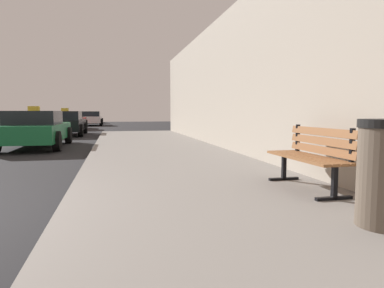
{
  "coord_description": "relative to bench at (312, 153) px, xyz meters",
  "views": [
    {
      "loc": [
        2.65,
        -3.95,
        1.24
      ],
      "look_at": [
        3.97,
        1.9,
        0.68
      ],
      "focal_mm": 32.47,
      "sensor_mm": 36.0,
      "label": 1
    }
  ],
  "objects": [
    {
      "name": "sidewalk",
      "position": [
        -1.39,
        -0.44,
        -0.58
      ],
      "size": [
        4.0,
        32.0,
        0.15
      ],
      "primitive_type": "cube",
      "color": "gray",
      "rests_on": "ground_plane"
    },
    {
      "name": "bench",
      "position": [
        0.0,
        0.0,
        0.0
      ],
      "size": [
        0.52,
        1.54,
        0.89
      ],
      "rotation": [
        0.0,
        0.0,
        0.01
      ],
      "color": "brown",
      "rests_on": "sidewalk"
    },
    {
      "name": "car_green",
      "position": [
        -5.38,
        8.45,
        -0.01
      ],
      "size": [
        1.98,
        4.45,
        1.43
      ],
      "color": "#196638",
      "rests_on": "ground_plane"
    },
    {
      "name": "car_black",
      "position": [
        -5.22,
        14.87,
        -0.01
      ],
      "size": [
        1.93,
        4.42,
        1.43
      ],
      "color": "black",
      "rests_on": "ground_plane"
    },
    {
      "name": "car_red",
      "position": [
        -5.71,
        21.54,
        -0.01
      ],
      "size": [
        1.98,
        4.22,
        1.27
      ],
      "color": "red",
      "rests_on": "ground_plane"
    },
    {
      "name": "car_white",
      "position": [
        -4.8,
        28.4,
        -0.01
      ],
      "size": [
        2.05,
        4.58,
        1.27
      ],
      "color": "white",
      "rests_on": "ground_plane"
    },
    {
      "name": "car_silver",
      "position": [
        -5.49,
        35.99,
        -0.01
      ],
      "size": [
        1.97,
        4.19,
        1.27
      ],
      "color": "#B7B7BF",
      "rests_on": "ground_plane"
    }
  ]
}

